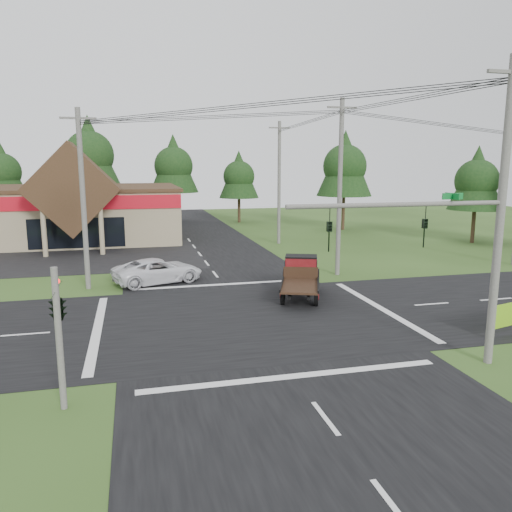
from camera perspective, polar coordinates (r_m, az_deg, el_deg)
name	(u,v)px	position (r m, az deg, el deg)	size (l,w,h in m)	color
ground	(248,318)	(24.32, -0.87, -7.11)	(120.00, 120.00, 0.00)	#2C4518
road_ns	(248,318)	(24.32, -0.87, -7.09)	(12.00, 120.00, 0.02)	black
road_ew	(248,318)	(24.32, -0.87, -7.09)	(120.00, 12.00, 0.02)	black
parking_apron	(20,259)	(43.15, -25.40, -0.36)	(28.00, 14.00, 0.02)	black
cvs_building	(22,212)	(53.41, -25.22, 4.54)	(30.40, 18.20, 9.19)	gray
traffic_signal_mast	(457,248)	(18.91, 21.97, 0.84)	(8.12, 0.24, 7.00)	#595651
traffic_signal_corner	(57,295)	(15.91, -21.81, -4.16)	(0.53, 2.48, 4.40)	#595651
utility_pole_nr	(501,213)	(19.80, 26.18, 4.47)	(2.00, 0.30, 11.00)	#595651
utility_pole_nw	(83,198)	(30.79, -19.17, 6.24)	(2.00, 0.30, 10.50)	#595651
utility_pole_ne	(340,187)	(33.36, 9.56, 7.80)	(2.00, 0.30, 11.50)	#595651
utility_pole_n	(279,182)	(46.54, 2.66, 8.45)	(2.00, 0.30, 11.20)	#595651
tree_row_b	(1,170)	(66.28, -27.09, 8.75)	(5.60, 5.60, 10.10)	#332316
tree_row_c	(89,153)	(63.80, -18.52, 11.14)	(7.28, 7.28, 13.13)	#332316
tree_row_d	(174,164)	(64.81, -9.40, 10.32)	(6.16, 6.16, 11.11)	#332316
tree_row_e	(239,175)	(63.99, -1.97, 9.25)	(5.04, 5.04, 9.09)	#332316
tree_side_ne	(345,164)	(57.49, 10.11, 10.30)	(6.16, 6.16, 11.11)	#332316
tree_side_e_near	(477,179)	(51.22, 23.93, 8.08)	(5.04, 5.04, 9.09)	#332316
antique_flatbed_truck	(300,278)	(27.81, 5.10, -2.53)	(2.04, 5.34, 2.23)	#5C0D0E
white_pickup	(158,271)	(31.84, -11.13, -1.66)	(2.56, 5.56, 1.54)	silver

